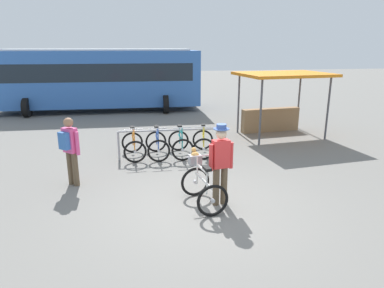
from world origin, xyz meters
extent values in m
plane|color=slate|center=(0.00, 0.00, 0.00)|extent=(80.00, 80.00, 0.00)
cylinder|color=#99999E|center=(-1.75, 3.45, 0.42)|extent=(0.06, 0.06, 0.85)
cylinder|color=#99999E|center=(1.40, 3.33, 0.42)|extent=(0.06, 0.06, 0.85)
cylinder|color=#99999E|center=(-0.17, 3.39, 0.85)|extent=(3.15, 0.17, 0.05)
torus|color=black|center=(-1.35, 4.12, 0.33)|extent=(0.66, 0.13, 0.66)
cylinder|color=#B7B7BC|center=(-1.35, 4.12, 0.33)|extent=(0.08, 0.07, 0.08)
torus|color=black|center=(-1.29, 3.11, 0.33)|extent=(0.66, 0.13, 0.66)
cylinder|color=#B7B7BC|center=(-1.29, 3.11, 0.33)|extent=(0.08, 0.07, 0.08)
cube|color=orange|center=(-1.32, 3.61, 0.56)|extent=(0.09, 0.92, 0.04)
cube|color=orange|center=(-1.32, 3.56, 0.78)|extent=(0.08, 0.61, 0.04)
cylinder|color=orange|center=(-1.33, 3.80, 0.60)|extent=(0.03, 0.03, 0.55)
cube|color=black|center=(-1.33, 3.80, 0.88)|extent=(0.14, 0.25, 0.06)
cylinder|color=orange|center=(-1.29, 3.23, 0.65)|extent=(0.03, 0.03, 0.63)
cylinder|color=#B7B7BC|center=(-1.29, 3.23, 0.96)|extent=(0.52, 0.06, 0.03)
torus|color=black|center=(-0.62, 4.10, 0.33)|extent=(0.66, 0.10, 0.66)
cylinder|color=#B7B7BC|center=(-0.62, 4.10, 0.33)|extent=(0.08, 0.06, 0.08)
torus|color=black|center=(-0.62, 3.08, 0.33)|extent=(0.66, 0.10, 0.66)
cylinder|color=#B7B7BC|center=(-0.62, 3.08, 0.33)|extent=(0.08, 0.06, 0.08)
cube|color=#2D56B7|center=(-0.62, 3.59, 0.56)|extent=(0.04, 0.92, 0.04)
cube|color=#2D56B7|center=(-0.62, 3.54, 0.78)|extent=(0.04, 0.61, 0.04)
cylinder|color=#2D56B7|center=(-0.62, 3.77, 0.60)|extent=(0.03, 0.03, 0.55)
cube|color=black|center=(-0.62, 3.77, 0.88)|extent=(0.12, 0.24, 0.06)
cylinder|color=#2D56B7|center=(-0.62, 3.20, 0.65)|extent=(0.03, 0.03, 0.63)
cylinder|color=#B7B7BC|center=(-0.62, 3.20, 0.96)|extent=(0.52, 0.03, 0.03)
torus|color=black|center=(0.09, 4.07, 0.33)|extent=(0.66, 0.08, 0.66)
cylinder|color=#B7B7BC|center=(0.09, 4.07, 0.33)|extent=(0.08, 0.06, 0.08)
torus|color=black|center=(0.07, 3.05, 0.33)|extent=(0.66, 0.08, 0.66)
cylinder|color=#B7B7BC|center=(0.07, 3.05, 0.33)|extent=(0.08, 0.06, 0.08)
cube|color=teal|center=(0.08, 3.56, 0.56)|extent=(0.06, 0.92, 0.04)
cube|color=teal|center=(0.08, 3.51, 0.78)|extent=(0.05, 0.61, 0.04)
cylinder|color=teal|center=(0.08, 3.74, 0.60)|extent=(0.03, 0.03, 0.55)
cube|color=black|center=(0.08, 3.74, 0.88)|extent=(0.13, 0.24, 0.06)
cylinder|color=teal|center=(0.07, 3.17, 0.65)|extent=(0.03, 0.03, 0.63)
cylinder|color=#B7B7BC|center=(0.07, 3.17, 0.96)|extent=(0.52, 0.04, 0.03)
torus|color=black|center=(0.87, 4.04, 0.33)|extent=(0.67, 0.21, 0.66)
cylinder|color=#B7B7BC|center=(0.87, 4.04, 0.33)|extent=(0.09, 0.08, 0.08)
torus|color=black|center=(0.69, 3.03, 0.33)|extent=(0.67, 0.21, 0.66)
cylinder|color=#B7B7BC|center=(0.69, 3.03, 0.33)|extent=(0.09, 0.08, 0.08)
cube|color=yellow|center=(0.78, 3.53, 0.56)|extent=(0.20, 0.91, 0.04)
cube|color=yellow|center=(0.77, 3.48, 0.78)|extent=(0.14, 0.61, 0.04)
cylinder|color=yellow|center=(0.81, 3.71, 0.60)|extent=(0.03, 0.03, 0.55)
cube|color=black|center=(0.81, 3.71, 0.88)|extent=(0.16, 0.26, 0.06)
cylinder|color=yellow|center=(0.71, 3.15, 0.65)|extent=(0.03, 0.03, 0.63)
cylinder|color=#B7B7BC|center=(0.71, 3.15, 0.96)|extent=(0.52, 0.12, 0.03)
torus|color=black|center=(0.12, -0.40, 0.33)|extent=(0.66, 0.16, 0.66)
cylinder|color=#B7B7BC|center=(0.12, -0.40, 0.33)|extent=(0.09, 0.07, 0.08)
torus|color=black|center=(-0.03, 0.61, 0.33)|extent=(0.66, 0.16, 0.66)
cylinder|color=#B7B7BC|center=(-0.03, 0.61, 0.33)|extent=(0.09, 0.07, 0.08)
cube|color=silver|center=(0.05, 0.10, 0.56)|extent=(0.17, 0.91, 0.04)
cube|color=silver|center=(0.04, 0.15, 0.78)|extent=(0.13, 0.61, 0.04)
cylinder|color=silver|center=(0.07, -0.08, 0.60)|extent=(0.03, 0.03, 0.55)
cube|color=black|center=(0.07, -0.08, 0.88)|extent=(0.15, 0.26, 0.06)
cylinder|color=silver|center=(-0.01, 0.49, 0.65)|extent=(0.03, 0.03, 0.63)
cylinder|color=#B7B7BC|center=(-0.01, 0.49, 0.96)|extent=(0.52, 0.11, 0.03)
cube|color=gray|center=(-0.03, 0.63, 0.84)|extent=(0.29, 0.24, 0.22)
ellipsoid|color=tan|center=(-0.03, 0.63, 0.94)|extent=(0.20, 0.19, 0.16)
sphere|color=tan|center=(-0.05, 0.71, 1.04)|extent=(0.11, 0.11, 0.11)
cylinder|color=brown|center=(0.49, 0.12, 0.41)|extent=(0.14, 0.14, 0.82)
cylinder|color=brown|center=(0.31, 0.09, 0.41)|extent=(0.14, 0.14, 0.82)
cube|color=red|center=(0.40, 0.11, 1.11)|extent=(0.37, 0.25, 0.58)
cylinder|color=red|center=(0.62, 0.12, 1.06)|extent=(0.09, 0.09, 0.55)
cylinder|color=red|center=(0.19, 0.05, 1.06)|extent=(0.09, 0.09, 0.55)
sphere|color=beige|center=(0.40, 0.11, 1.53)|extent=(0.22, 0.22, 0.22)
cylinder|color=#334C8C|center=(0.40, 0.11, 1.63)|extent=(0.32, 0.32, 0.02)
cylinder|color=#334C8C|center=(0.40, 0.11, 1.68)|extent=(0.20, 0.20, 0.09)
cylinder|color=brown|center=(-2.84, 1.82, 0.41)|extent=(0.14, 0.14, 0.82)
cylinder|color=brown|center=(-2.71, 1.69, 0.41)|extent=(0.14, 0.14, 0.82)
cube|color=#E54C8C|center=(-2.78, 1.75, 1.11)|extent=(0.38, 0.38, 0.58)
cylinder|color=#E54C8C|center=(-2.92, 1.92, 1.06)|extent=(0.09, 0.09, 0.55)
cylinder|color=#E54C8C|center=(-2.60, 1.62, 1.06)|extent=(0.09, 0.09, 0.55)
sphere|color=#9E7051|center=(-2.78, 1.75, 1.53)|extent=(0.22, 0.22, 0.22)
cube|color=#3366B2|center=(-2.89, 1.64, 1.13)|extent=(0.29, 0.28, 0.40)
cube|color=#3366B7|center=(-2.84, 11.85, 1.65)|extent=(10.07, 2.79, 2.70)
cube|color=#19232D|center=(-2.84, 11.85, 2.00)|extent=(9.27, 2.78, 0.84)
cube|color=silver|center=(-2.84, 11.85, 3.04)|extent=(9.06, 2.51, 0.08)
cylinder|color=black|center=(-6.12, 10.69, 0.45)|extent=(0.28, 0.91, 0.90)
cylinder|color=black|center=(-6.05, 13.19, 0.45)|extent=(0.28, 0.91, 0.90)
cylinder|color=black|center=(0.38, 10.50, 0.45)|extent=(0.28, 0.91, 0.90)
cylinder|color=black|center=(0.45, 13.00, 0.45)|extent=(0.28, 0.91, 0.90)
cylinder|color=#4C4C51|center=(2.67, 6.05, 1.10)|extent=(0.07, 0.07, 2.20)
cylinder|color=#4C4C51|center=(5.26, 6.32, 1.10)|extent=(0.07, 0.07, 2.20)
cylinder|color=#4C4C51|center=(2.86, 4.26, 1.10)|extent=(0.07, 0.07, 2.20)
cylinder|color=#4C4C51|center=(5.45, 4.53, 1.10)|extent=(0.07, 0.07, 2.20)
cube|color=orange|center=(4.06, 5.29, 2.25)|extent=(3.32, 2.61, 0.10)
cube|color=olive|center=(3.98, 6.04, 0.45)|extent=(2.36, 0.54, 0.90)
camera|label=1|loc=(-1.37, -6.34, 3.21)|focal=32.22mm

